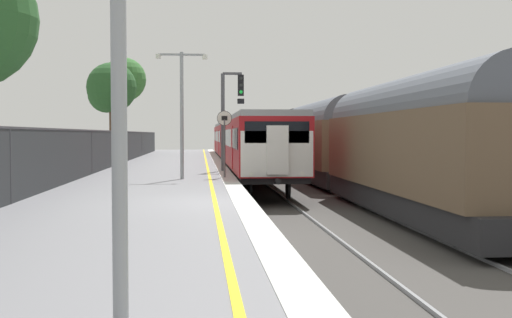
{
  "coord_description": "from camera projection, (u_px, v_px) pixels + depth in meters",
  "views": [
    {
      "loc": [
        -0.72,
        -16.0,
        1.75
      ],
      "look_at": [
        1.32,
        6.85,
        0.83
      ],
      "focal_mm": 43.82,
      "sensor_mm": 36.0,
      "label": 1
    }
  ],
  "objects": [
    {
      "name": "commuter_train_at_platform",
      "position": [
        241.0,
        141.0,
        43.15
      ],
      "size": [
        2.83,
        41.08,
        3.81
      ],
      "color": "maroon",
      "rests_on": "ground"
    },
    {
      "name": "platform_back_fence",
      "position": [
        10.0,
        164.0,
        15.53
      ],
      "size": [
        0.07,
        99.0,
        1.94
      ],
      "color": "#282B2D",
      "rests_on": "ground"
    },
    {
      "name": "background_tree_right",
      "position": [
        110.0,
        90.0,
        47.68
      ],
      "size": [
        3.79,
        3.79,
        7.21
      ],
      "color": "#473323",
      "rests_on": "ground"
    },
    {
      "name": "ground",
      "position": [
        329.0,
        224.0,
        16.32
      ],
      "size": [
        17.4,
        110.0,
        1.21
      ],
      "color": "slate"
    },
    {
      "name": "speed_limit_sign",
      "position": [
        224.0,
        135.0,
        25.08
      ],
      "size": [
        0.59,
        0.08,
        2.69
      ],
      "color": "#59595B",
      "rests_on": "ground"
    },
    {
      "name": "platform_lamp_mid",
      "position": [
        182.0,
        103.0,
        24.23
      ],
      "size": [
        2.0,
        0.2,
        4.93
      ],
      "color": "#93999E",
      "rests_on": "ground"
    },
    {
      "name": "freight_train_adjacent_track",
      "position": [
        321.0,
        139.0,
        35.48
      ],
      "size": [
        2.6,
        45.73,
        4.53
      ],
      "color": "#232326",
      "rests_on": "ground"
    },
    {
      "name": "background_tree_left",
      "position": [
        124.0,
        81.0,
        53.27
      ],
      "size": [
        3.75,
        3.75,
        8.3
      ],
      "color": "#473323",
      "rests_on": "ground"
    },
    {
      "name": "signal_gantry",
      "position": [
        229.0,
        109.0,
        29.52
      ],
      "size": [
        1.1,
        0.24,
        4.67
      ],
      "color": "#47474C",
      "rests_on": "ground"
    }
  ]
}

